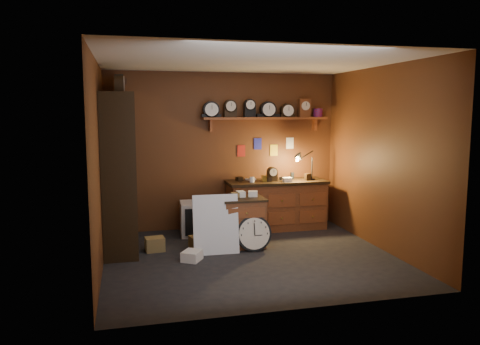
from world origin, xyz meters
The scene contains 11 objects.
floor centered at (0.00, 0.00, 0.00)m, with size 4.00×4.00×0.00m, color black.
room_shell centered at (0.04, 0.11, 1.72)m, with size 4.02×3.62×2.71m.
shelving_unit centered at (-1.79, 0.98, 1.25)m, with size 0.47×1.60×2.58m.
workbench centered at (0.86, 1.47, 0.47)m, with size 1.73×0.66×1.36m.
low_cabinet centered at (0.03, 0.58, 0.41)m, with size 0.66×0.55×0.84m.
big_round_clock centered at (0.13, 0.29, 0.26)m, with size 0.53×0.17×0.53m.
white_panel centered at (-0.43, 0.31, 0.00)m, with size 0.66×0.03×0.88m, color silver.
mini_fridge centered at (-0.55, 1.39, 0.27)m, with size 0.56×0.58×0.55m.
floor_box_a centered at (-0.62, 0.67, 0.08)m, with size 0.27×0.23×0.17m, color olive.
floor_box_b centered at (-0.82, 0.05, 0.07)m, with size 0.23×0.27×0.14m, color white.
floor_box_c centered at (-1.29, 0.62, 0.10)m, with size 0.27×0.23×0.20m, color olive.
Camera 1 is at (-1.66, -6.16, 2.04)m, focal length 35.00 mm.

